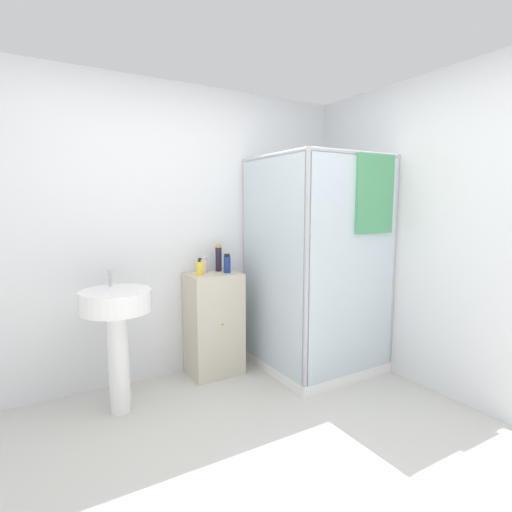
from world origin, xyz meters
TOP-DOWN VIEW (x-y plane):
  - ground_plane at (0.00, 0.00)m, footprint 12.00×12.00m
  - wall_back at (0.00, 1.70)m, footprint 6.40×0.06m
  - wall_right at (1.70, 0.00)m, footprint 0.06×6.40m
  - shower_enclosure at (1.13, 1.09)m, footprint 0.98×1.01m
  - vanity_cabinet at (0.30, 1.49)m, footprint 0.45×0.37m
  - sink at (-0.56, 1.23)m, footprint 0.49×0.49m
  - soap_dispenser at (0.17, 1.46)m, footprint 0.06×0.06m
  - shampoo_bottle_tall_black at (0.39, 1.57)m, footprint 0.05×0.05m
  - shampoo_bottle_blue at (0.42, 1.45)m, footprint 0.06×0.06m
  - lotion_bottle_white at (0.26, 1.58)m, footprint 0.06×0.06m

SIDE VIEW (x-z plane):
  - ground_plane at x=0.00m, z-range 0.00..0.00m
  - vanity_cabinet at x=0.30m, z-range 0.00..0.90m
  - shower_enclosure at x=1.13m, z-range -0.46..1.45m
  - sink at x=-0.56m, z-range 0.17..1.20m
  - lotion_bottle_white at x=0.26m, z-range 0.89..1.03m
  - soap_dispenser at x=0.17m, z-range 0.89..1.03m
  - shampoo_bottle_blue at x=0.42m, z-range 0.90..1.06m
  - shampoo_bottle_tall_black at x=0.39m, z-range 0.90..1.13m
  - wall_back at x=0.00m, z-range 0.00..2.50m
  - wall_right at x=1.70m, z-range 0.00..2.50m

